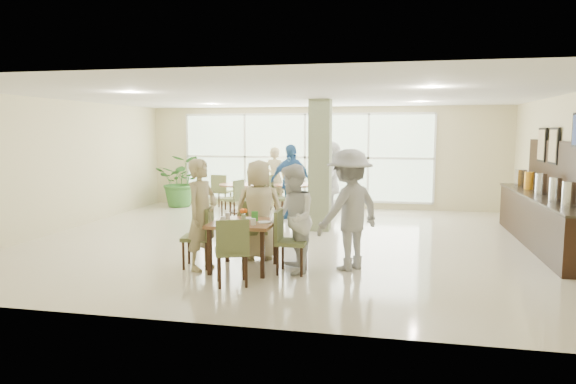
% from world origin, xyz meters
% --- Properties ---
extents(ground, '(10.00, 10.00, 0.00)m').
position_xyz_m(ground, '(0.00, 0.00, 0.00)').
color(ground, beige).
rests_on(ground, ground).
extents(room_shell, '(10.00, 10.00, 10.00)m').
position_xyz_m(room_shell, '(0.00, 0.00, 1.70)').
color(room_shell, white).
rests_on(room_shell, ground).
extents(window_bank, '(7.00, 0.04, 7.00)m').
position_xyz_m(window_bank, '(-0.50, 4.46, 1.40)').
color(window_bank, silver).
rests_on(window_bank, ground).
extents(column, '(0.45, 0.45, 2.80)m').
position_xyz_m(column, '(0.40, 1.20, 1.40)').
color(column, '#6E724F').
rests_on(column, ground).
extents(main_table, '(0.97, 0.97, 0.75)m').
position_xyz_m(main_table, '(-0.28, -2.24, 0.66)').
color(main_table, brown).
rests_on(main_table, ground).
extents(round_table_left, '(1.10, 1.10, 0.75)m').
position_xyz_m(round_table_left, '(-2.00, 3.16, 0.57)').
color(round_table_left, brown).
rests_on(round_table_left, ground).
extents(round_table_right, '(1.07, 1.07, 0.75)m').
position_xyz_m(round_table_right, '(-0.59, 3.40, 0.57)').
color(round_table_right, brown).
rests_on(round_table_right, ground).
extents(chairs_main_table, '(2.01, 2.05, 0.95)m').
position_xyz_m(chairs_main_table, '(-0.27, -2.28, 0.47)').
color(chairs_main_table, '#556135').
rests_on(chairs_main_table, ground).
extents(chairs_table_left, '(1.93, 1.98, 0.95)m').
position_xyz_m(chairs_table_left, '(-1.97, 3.15, 0.47)').
color(chairs_table_left, '#556135').
rests_on(chairs_table_left, ground).
extents(chairs_table_right, '(2.04, 1.90, 0.95)m').
position_xyz_m(chairs_table_right, '(-0.60, 3.45, 0.47)').
color(chairs_table_right, '#556135').
rests_on(chairs_table_right, ground).
extents(tabletop_clutter, '(0.79, 0.75, 0.21)m').
position_xyz_m(tabletop_clutter, '(-0.29, -2.26, 0.81)').
color(tabletop_clutter, white).
rests_on(tabletop_clutter, main_table).
extents(buffet_counter, '(0.64, 4.70, 1.95)m').
position_xyz_m(buffet_counter, '(4.70, 0.51, 0.55)').
color(buffet_counter, black).
rests_on(buffet_counter, ground).
extents(framed_art_a, '(0.05, 0.55, 0.70)m').
position_xyz_m(framed_art_a, '(4.95, 1.00, 1.85)').
color(framed_art_a, black).
rests_on(framed_art_a, ground).
extents(framed_art_b, '(0.05, 0.55, 0.70)m').
position_xyz_m(framed_art_b, '(4.95, 1.80, 1.85)').
color(framed_art_b, black).
rests_on(framed_art_b, ground).
extents(potted_plant, '(1.57, 1.57, 1.46)m').
position_xyz_m(potted_plant, '(-3.95, 3.83, 0.73)').
color(potted_plant, '#336B2B').
rests_on(potted_plant, ground).
extents(teen_left, '(0.56, 0.71, 1.72)m').
position_xyz_m(teen_left, '(-0.92, -2.34, 0.86)').
color(teen_left, tan).
rests_on(teen_left, ground).
extents(teen_far, '(0.91, 0.67, 1.67)m').
position_xyz_m(teen_far, '(-0.22, -1.55, 0.83)').
color(teen_far, tan).
rests_on(teen_far, ground).
extents(teen_right, '(0.85, 0.96, 1.65)m').
position_xyz_m(teen_right, '(0.49, -2.25, 0.82)').
color(teen_right, white).
rests_on(teen_right, ground).
extents(teen_standing, '(1.30, 1.37, 1.86)m').
position_xyz_m(teen_standing, '(1.30, -1.87, 0.93)').
color(teen_standing, '#959698').
rests_on(teen_standing, ground).
extents(adult_a, '(1.18, 0.85, 1.82)m').
position_xyz_m(adult_a, '(-0.51, 2.50, 0.91)').
color(adult_a, '#396EAC').
rests_on(adult_a, ground).
extents(adult_b, '(0.90, 1.80, 1.87)m').
position_xyz_m(adult_b, '(0.35, 3.43, 0.94)').
color(adult_b, white).
rests_on(adult_b, ground).
extents(adult_standing, '(0.69, 0.52, 1.71)m').
position_xyz_m(adult_standing, '(-1.23, 3.89, 0.86)').
color(adult_standing, tan).
rests_on(adult_standing, ground).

